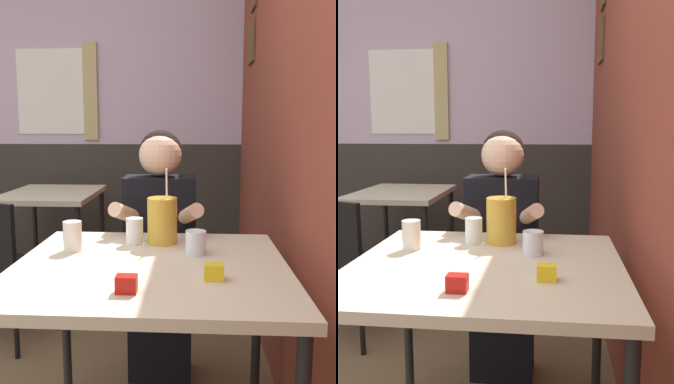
# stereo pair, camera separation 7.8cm
# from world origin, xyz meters

# --- Properties ---
(brick_wall_right) EXTENTS (0.08, 4.62, 2.70)m
(brick_wall_right) POSITION_xyz_m (1.16, 1.31, 1.35)
(brick_wall_right) COLOR brown
(brick_wall_right) RESTS_ON ground_plane
(back_wall) EXTENTS (5.27, 0.09, 2.70)m
(back_wall) POSITION_xyz_m (-0.01, 2.65, 1.36)
(back_wall) COLOR silver
(back_wall) RESTS_ON ground_plane
(main_table) EXTENTS (0.94, 0.86, 0.77)m
(main_table) POSITION_xyz_m (0.58, 0.32, 0.70)
(main_table) COLOR beige
(main_table) RESTS_ON ground_plane
(background_table) EXTENTS (0.65, 0.81, 0.77)m
(background_table) POSITION_xyz_m (-0.31, 1.96, 0.68)
(background_table) COLOR beige
(background_table) RESTS_ON ground_plane
(chair_near_window) EXTENTS (0.51, 0.51, 0.85)m
(chair_near_window) POSITION_xyz_m (-0.35, 1.17, 0.50)
(chair_near_window) COLOR black
(chair_near_window) RESTS_ON ground_plane
(person_seated) EXTENTS (0.42, 0.41, 1.23)m
(person_seated) POSITION_xyz_m (0.57, 0.91, 0.65)
(person_seated) COLOR black
(person_seated) RESTS_ON ground_plane
(cocktail_pitcher) EXTENTS (0.12, 0.12, 0.30)m
(cocktail_pitcher) POSITION_xyz_m (0.61, 0.59, 0.87)
(cocktail_pitcher) COLOR gold
(cocktail_pitcher) RESTS_ON main_table
(glass_near_pitcher) EXTENTS (0.08, 0.08, 0.09)m
(glass_near_pitcher) POSITION_xyz_m (0.74, 0.44, 0.82)
(glass_near_pitcher) COLOR silver
(glass_near_pitcher) RESTS_ON main_table
(glass_center) EXTENTS (0.07, 0.07, 0.11)m
(glass_center) POSITION_xyz_m (0.50, 0.57, 0.83)
(glass_center) COLOR silver
(glass_center) RESTS_ON main_table
(glass_far_side) EXTENTS (0.07, 0.07, 0.11)m
(glass_far_side) POSITION_xyz_m (0.27, 0.45, 0.83)
(glass_far_side) COLOR silver
(glass_far_side) RESTS_ON main_table
(condiment_ketchup) EXTENTS (0.06, 0.04, 0.05)m
(condiment_ketchup) POSITION_xyz_m (0.54, 0.05, 0.80)
(condiment_ketchup) COLOR #B7140F
(condiment_ketchup) RESTS_ON main_table
(condiment_mustard) EXTENTS (0.06, 0.04, 0.05)m
(condiment_mustard) POSITION_xyz_m (0.80, 0.17, 0.80)
(condiment_mustard) COLOR yellow
(condiment_mustard) RESTS_ON main_table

